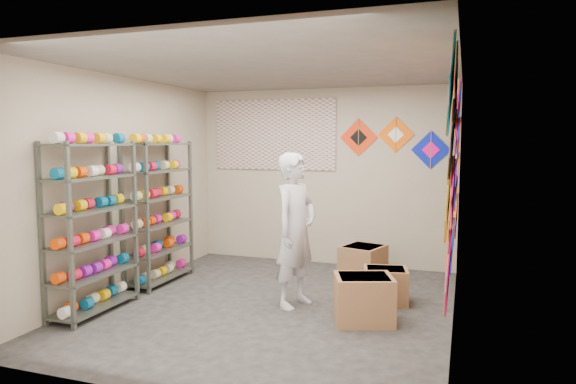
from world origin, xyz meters
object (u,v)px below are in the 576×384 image
at_px(shelf_rack_back, 159,212).
at_px(carton_a, 364,299).
at_px(carton_c, 363,263).
at_px(shelf_rack_front, 92,228).
at_px(shopkeeper, 296,230).
at_px(carton_b, 385,286).

relative_size(shelf_rack_back, carton_a, 3.20).
height_order(shelf_rack_back, carton_c, shelf_rack_back).
relative_size(carton_a, carton_c, 1.08).
bearing_deg(carton_a, shelf_rack_back, 148.17).
xyz_separation_m(shelf_rack_front, shelf_rack_back, (0.00, 1.30, 0.00)).
bearing_deg(carton_a, shopkeeper, 141.79).
relative_size(shelf_rack_back, carton_b, 3.77).
relative_size(shelf_rack_front, carton_c, 3.45).
bearing_deg(carton_c, shelf_rack_back, -142.77).
distance_m(carton_a, carton_c, 1.63).
xyz_separation_m(shopkeeper, carton_a, (0.85, -0.29, -0.64)).
bearing_deg(carton_c, shopkeeper, -95.58).
xyz_separation_m(shelf_rack_back, shopkeeper, (2.04, -0.34, -0.07)).
height_order(shopkeeper, carton_a, shopkeeper).
bearing_deg(shopkeeper, shelf_rack_front, 132.51).
relative_size(carton_a, carton_b, 1.18).
bearing_deg(shelf_rack_back, carton_c, 20.65).
height_order(shopkeeper, carton_c, shopkeeper).
bearing_deg(carton_c, shelf_rack_front, -122.02).
xyz_separation_m(shelf_rack_front, carton_c, (2.58, 2.27, -0.71)).
height_order(shopkeeper, carton_b, shopkeeper).
bearing_deg(carton_b, shelf_rack_front, -167.10).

